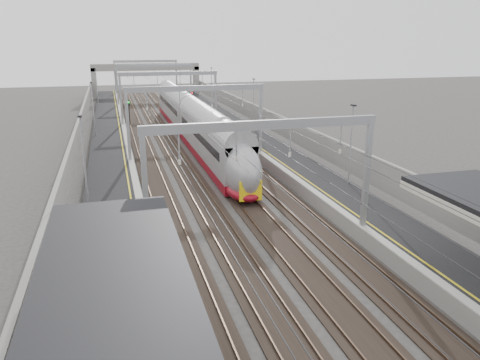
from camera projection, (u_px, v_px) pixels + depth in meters
platform_left at (111, 158)px, 45.64m from camera, size 4.00×120.00×1.00m
platform_right at (267, 149)px, 49.73m from camera, size 4.00×120.00×1.00m
tracks at (192, 158)px, 47.81m from camera, size 11.40×140.00×0.20m
overhead_line at (181, 91)px, 52.16m from camera, size 13.00×140.00×6.60m
overbridge at (146, 71)px, 97.06m from camera, size 22.00×2.20×6.90m
wall_left at (76, 149)px, 44.51m from camera, size 0.30×120.00×3.20m
wall_right at (295, 137)px, 50.23m from camera, size 0.30×120.00×3.20m
train at (195, 126)px, 53.93m from camera, size 2.66×48.54×4.21m
signal_green at (129, 108)px, 65.69m from camera, size 0.32×0.32×3.48m
signal_red_near at (190, 108)px, 65.99m from camera, size 0.32×0.32×3.48m
signal_red_far at (192, 98)px, 76.84m from camera, size 0.32×0.32×3.48m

